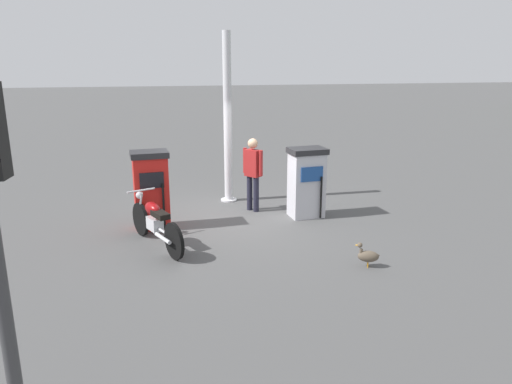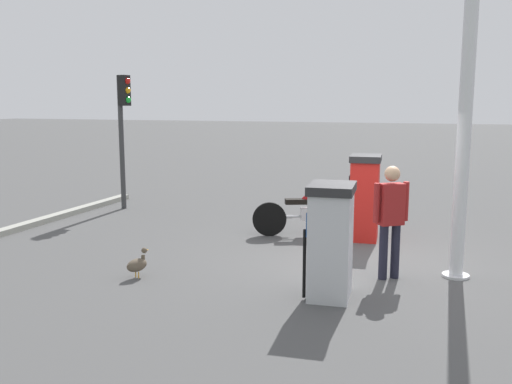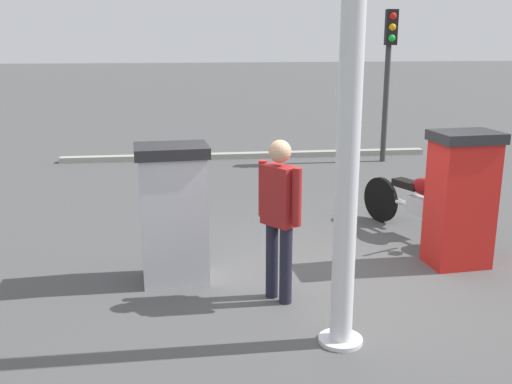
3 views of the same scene
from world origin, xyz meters
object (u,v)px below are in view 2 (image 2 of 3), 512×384
(fuel_pump_near, at_px, (365,197))
(canopy_support_pole, at_px, (463,148))
(motorcycle_near_pump, at_px, (309,212))
(roadside_traffic_light, at_px, (123,118))
(attendant_person, at_px, (391,214))
(wandering_duck, at_px, (137,264))
(fuel_pump_far, at_px, (331,240))

(fuel_pump_near, height_order, canopy_support_pole, canopy_support_pole)
(motorcycle_near_pump, bearing_deg, canopy_support_pole, 145.27)
(roadside_traffic_light, bearing_deg, attendant_person, 151.90)
(motorcycle_near_pump, relative_size, wandering_duck, 4.65)
(motorcycle_near_pump, height_order, roadside_traffic_light, roadside_traffic_light)
(fuel_pump_far, height_order, wandering_duck, fuel_pump_far)
(fuel_pump_near, relative_size, motorcycle_near_pump, 0.80)
(motorcycle_near_pump, bearing_deg, fuel_pump_near, -178.86)
(fuel_pump_far, bearing_deg, wandering_duck, 1.96)
(wandering_duck, bearing_deg, attendant_person, -162.01)
(roadside_traffic_light, bearing_deg, fuel_pump_near, 168.18)
(fuel_pump_near, bearing_deg, motorcycle_near_pump, 1.14)
(fuel_pump_far, xyz_separation_m, roadside_traffic_light, (5.96, -4.61, 1.44))
(fuel_pump_far, bearing_deg, attendant_person, -122.78)
(fuel_pump_far, relative_size, attendant_person, 0.91)
(attendant_person, bearing_deg, canopy_support_pole, -157.48)
(fuel_pump_near, bearing_deg, canopy_support_pole, 130.81)
(fuel_pump_far, height_order, motorcycle_near_pump, fuel_pump_far)
(roadside_traffic_light, height_order, canopy_support_pole, canopy_support_pole)
(attendant_person, height_order, roadside_traffic_light, roadside_traffic_light)
(attendant_person, bearing_deg, roadside_traffic_light, -28.10)
(wandering_duck, relative_size, canopy_support_pole, 0.11)
(wandering_duck, distance_m, canopy_support_pole, 5.11)
(canopy_support_pole, bearing_deg, fuel_pump_near, -49.19)
(roadside_traffic_light, bearing_deg, wandering_duck, 123.03)
(fuel_pump_near, distance_m, wandering_duck, 4.56)
(fuel_pump_far, relative_size, canopy_support_pole, 0.38)
(roadside_traffic_light, bearing_deg, fuel_pump_far, 142.27)
(fuel_pump_near, height_order, wandering_duck, fuel_pump_near)
(wandering_duck, bearing_deg, fuel_pump_far, -178.04)
(fuel_pump_near, distance_m, motorcycle_near_pump, 1.13)
(attendant_person, xyz_separation_m, roadside_traffic_light, (6.65, -3.55, 1.25))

